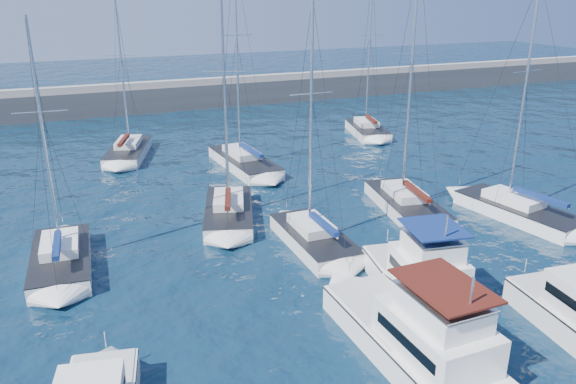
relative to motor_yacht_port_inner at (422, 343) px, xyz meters
name	(u,v)px	position (x,y,z in m)	size (l,w,h in m)	color
ground	(398,301)	(1.98, 4.68, -1.13)	(220.00, 220.00, 0.00)	black
breakwater	(177,99)	(1.98, 56.68, -0.08)	(160.00, 6.00, 4.45)	#424244
motor_yacht_port_inner	(422,343)	(0.00, 0.00, 0.00)	(3.53, 10.17, 4.69)	white
motor_yacht_stbd_inner	(422,280)	(3.02, 4.33, 0.00)	(4.55, 7.97, 4.69)	white
motor_yacht_stbd_outer	(572,310)	(7.86, -0.29, -0.19)	(3.34, 5.90, 3.20)	silver
sailboat_mid_a	(61,259)	(-13.27, 14.77, -0.62)	(3.50, 7.70, 13.71)	white
sailboat_mid_b	(229,212)	(-2.72, 17.93, -0.60)	(5.27, 8.42, 15.48)	silver
sailboat_mid_c	(314,238)	(0.76, 11.93, -0.60)	(2.96, 7.30, 14.49)	silver
sailboat_mid_d	(406,204)	(9.06, 14.65, -0.59)	(4.60, 8.93, 17.06)	silver
sailboat_mid_e	(518,211)	(15.30, 10.73, -0.61)	(4.50, 9.01, 15.48)	white
sailboat_back_a	(128,151)	(-6.96, 35.60, -0.62)	(5.46, 8.77, 14.42)	silver
sailboat_back_b	(244,161)	(1.81, 28.44, -0.59)	(3.90, 9.64, 17.66)	silver
sailboat_back_c	(367,130)	(17.35, 34.38, -0.58)	(4.76, 7.89, 16.26)	white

